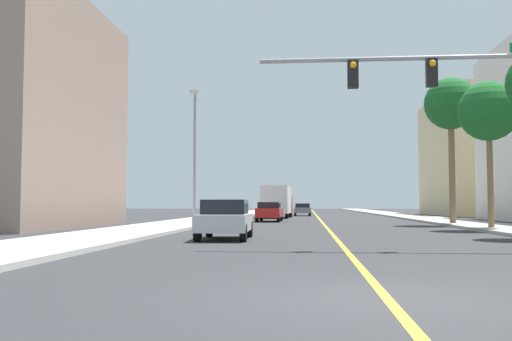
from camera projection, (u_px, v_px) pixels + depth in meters
ground at (319, 219)px, 49.72m from camera, size 192.00×192.00×0.00m
sidewalk_left at (219, 218)px, 50.52m from camera, size 3.93×168.00×0.15m
sidewalk_right at (423, 218)px, 48.94m from camera, size 3.93×168.00×0.15m
lane_marking_center at (319, 219)px, 49.72m from camera, size 0.16×144.00×0.01m
building_right_far at (512, 155)px, 63.64m from camera, size 16.91×18.74×13.48m
traffic_signal_mast at (490, 94)px, 16.53m from camera, size 9.97×0.36×6.02m
street_lamp at (195, 149)px, 32.36m from camera, size 0.56×0.28×7.69m
palm_mid at (489, 112)px, 28.34m from camera, size 3.00×3.00×7.31m
palm_far at (451, 105)px, 34.93m from camera, size 3.21×3.21×8.96m
car_red at (269, 211)px, 41.76m from camera, size 1.81×4.56×1.43m
car_silver at (225, 219)px, 21.03m from camera, size 1.91×3.96×1.47m
car_gray at (303, 209)px, 61.57m from camera, size 1.83×4.00×1.34m
delivery_truck at (277, 201)px, 52.22m from camera, size 2.66×7.25×2.92m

